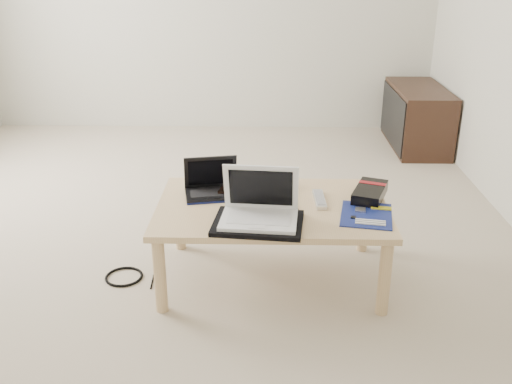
{
  "coord_description": "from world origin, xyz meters",
  "views": [
    {
      "loc": [
        0.53,
        -3.21,
        1.51
      ],
      "look_at": [
        0.48,
        -0.71,
        0.47
      ],
      "focal_mm": 40.0,
      "sensor_mm": 36.0,
      "label": 1
    }
  ],
  "objects_px": {
    "white_laptop": "(259,209)",
    "gpu_box": "(370,193)",
    "coffee_table": "(272,214)",
    "media_cabinet": "(416,117)",
    "netbook": "(212,187)"
  },
  "relations": [
    {
      "from": "white_laptop",
      "to": "gpu_box",
      "type": "xyz_separation_m",
      "value": [
        0.54,
        0.29,
        -0.04
      ]
    },
    {
      "from": "coffee_table",
      "to": "media_cabinet",
      "type": "height_order",
      "value": "media_cabinet"
    },
    {
      "from": "media_cabinet",
      "to": "gpu_box",
      "type": "bearing_deg",
      "value": -109.55
    },
    {
      "from": "media_cabinet",
      "to": "netbook",
      "type": "height_order",
      "value": "netbook"
    },
    {
      "from": "white_laptop",
      "to": "netbook",
      "type": "bearing_deg",
      "value": 126.9
    },
    {
      "from": "white_laptop",
      "to": "gpu_box",
      "type": "distance_m",
      "value": 0.61
    },
    {
      "from": "netbook",
      "to": "gpu_box",
      "type": "bearing_deg",
      "value": -2.32
    },
    {
      "from": "coffee_table",
      "to": "netbook",
      "type": "height_order",
      "value": "netbook"
    },
    {
      "from": "coffee_table",
      "to": "gpu_box",
      "type": "xyz_separation_m",
      "value": [
        0.48,
        0.09,
        0.08
      ]
    },
    {
      "from": "netbook",
      "to": "coffee_table",
      "type": "bearing_deg",
      "value": -22.66
    },
    {
      "from": "media_cabinet",
      "to": "gpu_box",
      "type": "xyz_separation_m",
      "value": [
        -0.74,
        -2.07,
        0.18
      ]
    },
    {
      "from": "coffee_table",
      "to": "netbook",
      "type": "xyz_separation_m",
      "value": [
        -0.3,
        0.13,
        0.09
      ]
    },
    {
      "from": "media_cabinet",
      "to": "white_laptop",
      "type": "xyz_separation_m",
      "value": [
        -1.27,
        -2.36,
        0.22
      ]
    },
    {
      "from": "coffee_table",
      "to": "white_laptop",
      "type": "xyz_separation_m",
      "value": [
        -0.06,
        -0.2,
        0.12
      ]
    },
    {
      "from": "coffee_table",
      "to": "gpu_box",
      "type": "height_order",
      "value": "gpu_box"
    }
  ]
}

